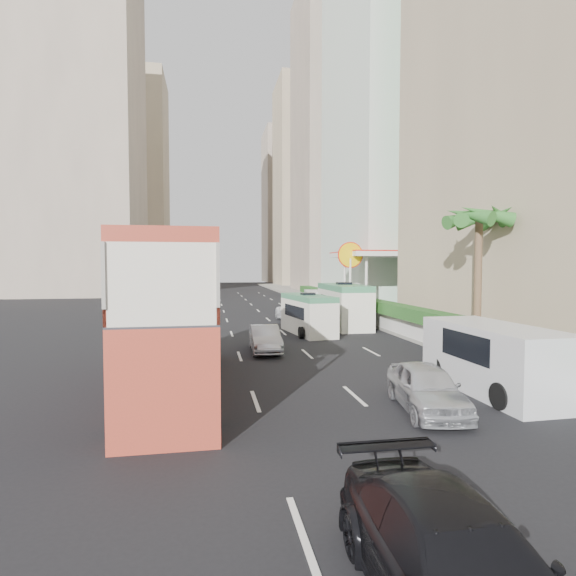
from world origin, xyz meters
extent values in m
plane|color=black|center=(0.00, 0.00, 0.00)|extent=(200.00, 200.00, 0.00)
cube|color=#BB402C|center=(-6.00, 0.00, 2.53)|extent=(2.50, 11.00, 5.06)
imported|color=silver|center=(-2.30, 5.92, 0.00)|extent=(1.44, 3.89, 1.27)
imported|color=silver|center=(1.16, -3.78, 0.00)|extent=(2.20, 4.20, 1.36)
imported|color=silver|center=(1.43, 17.52, 0.00)|extent=(2.43, 4.76, 1.29)
cube|color=silver|center=(1.06, 11.33, 1.20)|extent=(2.53, 5.61, 2.40)
cube|color=silver|center=(4.20, 14.00, 1.46)|extent=(2.31, 6.61, 2.91)
cube|color=silver|center=(4.34, -2.32, 1.11)|extent=(2.31, 5.58, 2.22)
cube|color=silver|center=(4.37, 22.27, 1.01)|extent=(2.77, 5.29, 2.01)
cube|color=#99968C|center=(9.00, 25.00, 0.09)|extent=(6.00, 120.00, 0.18)
cube|color=silver|center=(6.20, 14.00, 0.68)|extent=(0.30, 44.00, 1.00)
cube|color=#2D6626|center=(6.20, 14.00, 1.53)|extent=(1.10, 44.00, 0.70)
cylinder|color=brown|center=(7.80, 4.00, 3.38)|extent=(0.36, 0.36, 6.40)
cube|color=silver|center=(10.00, 23.00, 2.75)|extent=(6.50, 8.00, 5.50)
cube|color=white|center=(18.00, 34.00, 29.00)|extent=(16.00, 18.00, 58.00)
cube|color=#B3A08D|center=(18.00, 58.00, 25.00)|extent=(16.00, 16.00, 50.00)
cube|color=tan|center=(17.00, 82.00, 22.00)|extent=(14.00, 14.00, 44.00)
cube|color=#B3A08D|center=(17.00, 104.00, 20.00)|extent=(14.00, 14.00, 40.00)
cube|color=#B3A08D|center=(-24.00, 55.00, 26.00)|extent=(18.00, 18.00, 52.00)
cube|color=tan|center=(-22.00, 90.00, 23.00)|extent=(16.00, 16.00, 46.00)
camera|label=1|loc=(-5.01, -15.64, 4.18)|focal=28.00mm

